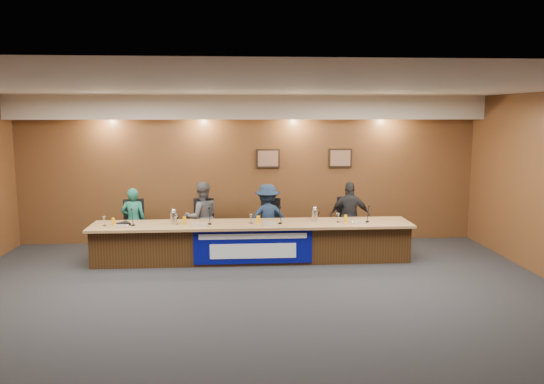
{
  "coord_description": "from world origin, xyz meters",
  "views": [
    {
      "loc": [
        -0.31,
        -7.58,
        2.83
      ],
      "look_at": [
        0.39,
        2.52,
        1.32
      ],
      "focal_mm": 35.0,
      "sensor_mm": 36.0,
      "label": 1
    }
  ],
  "objects_px": {
    "panelist_d": "(350,216)",
    "carafe_right": "(315,215)",
    "panelist_c": "(267,218)",
    "office_chair_b": "(203,228)",
    "office_chair_c": "(267,227)",
    "speakerphone": "(124,224)",
    "dais_body": "(252,243)",
    "panelist_a": "(134,221)",
    "carafe_left": "(174,218)",
    "office_chair_a": "(135,229)",
    "office_chair_d": "(349,226)",
    "panelist_b": "(202,217)",
    "banner": "(253,247)"
  },
  "relations": [
    {
      "from": "panelist_d",
      "to": "carafe_right",
      "type": "bearing_deg",
      "value": 47.22
    },
    {
      "from": "panelist_c",
      "to": "office_chair_b",
      "type": "xyz_separation_m",
      "value": [
        -1.33,
        0.1,
        -0.22
      ]
    },
    {
      "from": "office_chair_c",
      "to": "speakerphone",
      "type": "bearing_deg",
      "value": -140.02
    },
    {
      "from": "dais_body",
      "to": "panelist_a",
      "type": "distance_m",
      "value": 2.5
    },
    {
      "from": "office_chair_c",
      "to": "carafe_left",
      "type": "bearing_deg",
      "value": -132.41
    },
    {
      "from": "panelist_c",
      "to": "office_chair_c",
      "type": "bearing_deg",
      "value": -98.3
    },
    {
      "from": "office_chair_b",
      "to": "office_chair_a",
      "type": "bearing_deg",
      "value": -174.47
    },
    {
      "from": "panelist_a",
      "to": "panelist_c",
      "type": "distance_m",
      "value": 2.71
    },
    {
      "from": "office_chair_d",
      "to": "carafe_left",
      "type": "height_order",
      "value": "carafe_left"
    },
    {
      "from": "office_chair_b",
      "to": "panelist_c",
      "type": "bearing_deg",
      "value": 1.25
    },
    {
      "from": "panelist_b",
      "to": "office_chair_a",
      "type": "relative_size",
      "value": 3.04
    },
    {
      "from": "panelist_a",
      "to": "office_chair_a",
      "type": "distance_m",
      "value": 0.22
    },
    {
      "from": "panelist_c",
      "to": "office_chair_c",
      "type": "xyz_separation_m",
      "value": [
        0.0,
        0.1,
        -0.22
      ]
    },
    {
      "from": "carafe_right",
      "to": "panelist_a",
      "type": "bearing_deg",
      "value": 170.19
    },
    {
      "from": "dais_body",
      "to": "office_chair_c",
      "type": "height_order",
      "value": "dais_body"
    },
    {
      "from": "panelist_b",
      "to": "panelist_d",
      "type": "relative_size",
      "value": 1.02
    },
    {
      "from": "panelist_a",
      "to": "carafe_right",
      "type": "distance_m",
      "value": 3.65
    },
    {
      "from": "panelist_a",
      "to": "panelist_d",
      "type": "bearing_deg",
      "value": -179.78
    },
    {
      "from": "panelist_a",
      "to": "office_chair_a",
      "type": "height_order",
      "value": "panelist_a"
    },
    {
      "from": "carafe_left",
      "to": "office_chair_a",
      "type": "bearing_deg",
      "value": 137.33
    },
    {
      "from": "panelist_b",
      "to": "office_chair_d",
      "type": "xyz_separation_m",
      "value": [
        3.05,
        0.1,
        -0.25
      ]
    },
    {
      "from": "office_chair_c",
      "to": "panelist_c",
      "type": "bearing_deg",
      "value": -66.68
    },
    {
      "from": "panelist_a",
      "to": "speakerphone",
      "type": "bearing_deg",
      "value": 87.62
    },
    {
      "from": "panelist_a",
      "to": "office_chair_c",
      "type": "height_order",
      "value": "panelist_a"
    },
    {
      "from": "panelist_c",
      "to": "panelist_d",
      "type": "xyz_separation_m",
      "value": [
        1.72,
        0.0,
        0.01
      ]
    },
    {
      "from": "panelist_c",
      "to": "carafe_left",
      "type": "distance_m",
      "value": 1.97
    },
    {
      "from": "office_chair_c",
      "to": "carafe_left",
      "type": "relative_size",
      "value": 2.08
    },
    {
      "from": "dais_body",
      "to": "speakerphone",
      "type": "height_order",
      "value": "speakerphone"
    },
    {
      "from": "office_chair_a",
      "to": "carafe_right",
      "type": "distance_m",
      "value": 3.69
    },
    {
      "from": "office_chair_b",
      "to": "office_chair_c",
      "type": "distance_m",
      "value": 1.33
    },
    {
      "from": "office_chair_a",
      "to": "office_chair_b",
      "type": "xyz_separation_m",
      "value": [
        1.38,
        0.0,
        0.0
      ]
    },
    {
      "from": "panelist_c",
      "to": "speakerphone",
      "type": "height_order",
      "value": "panelist_c"
    },
    {
      "from": "dais_body",
      "to": "panelist_c",
      "type": "relative_size",
      "value": 4.28
    },
    {
      "from": "banner",
      "to": "carafe_left",
      "type": "bearing_deg",
      "value": 165.87
    },
    {
      "from": "office_chair_c",
      "to": "speakerphone",
      "type": "distance_m",
      "value": 2.88
    },
    {
      "from": "dais_body",
      "to": "panelist_a",
      "type": "relative_size",
      "value": 4.44
    },
    {
      "from": "dais_body",
      "to": "office_chair_d",
      "type": "xyz_separation_m",
      "value": [
        2.05,
        0.78,
        0.13
      ]
    },
    {
      "from": "office_chair_d",
      "to": "office_chair_c",
      "type": "bearing_deg",
      "value": 178.19
    },
    {
      "from": "panelist_b",
      "to": "office_chair_a",
      "type": "distance_m",
      "value": 1.4
    },
    {
      "from": "panelist_b",
      "to": "panelist_c",
      "type": "xyz_separation_m",
      "value": [
        1.33,
        0.0,
        -0.03
      ]
    },
    {
      "from": "dais_body",
      "to": "office_chair_b",
      "type": "relative_size",
      "value": 12.5
    },
    {
      "from": "panelist_a",
      "to": "carafe_right",
      "type": "bearing_deg",
      "value": 170.41
    },
    {
      "from": "office_chair_c",
      "to": "office_chair_d",
      "type": "bearing_deg",
      "value": 23.32
    },
    {
      "from": "panelist_a",
      "to": "carafe_right",
      "type": "height_order",
      "value": "panelist_a"
    },
    {
      "from": "office_chair_a",
      "to": "office_chair_d",
      "type": "distance_m",
      "value": 4.43
    },
    {
      "from": "banner",
      "to": "office_chair_c",
      "type": "height_order",
      "value": "banner"
    },
    {
      "from": "banner",
      "to": "office_chair_a",
      "type": "xyz_separation_m",
      "value": [
        -2.38,
        1.2,
        0.1
      ]
    },
    {
      "from": "banner",
      "to": "office_chair_c",
      "type": "relative_size",
      "value": 4.58
    },
    {
      "from": "panelist_b",
      "to": "office_chair_b",
      "type": "distance_m",
      "value": 0.27
    },
    {
      "from": "banner",
      "to": "office_chair_a",
      "type": "relative_size",
      "value": 4.58
    }
  ]
}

